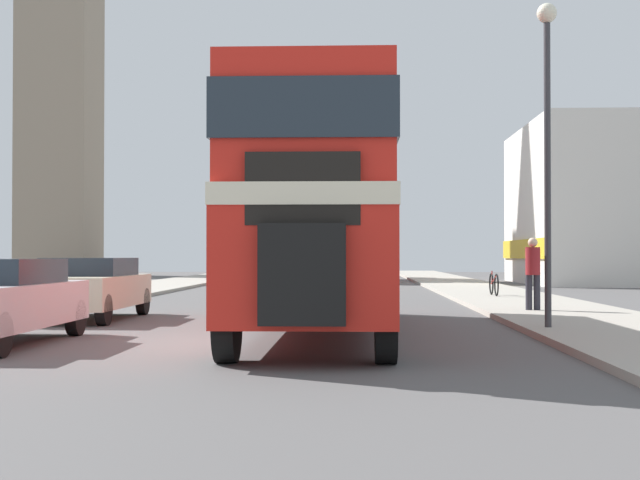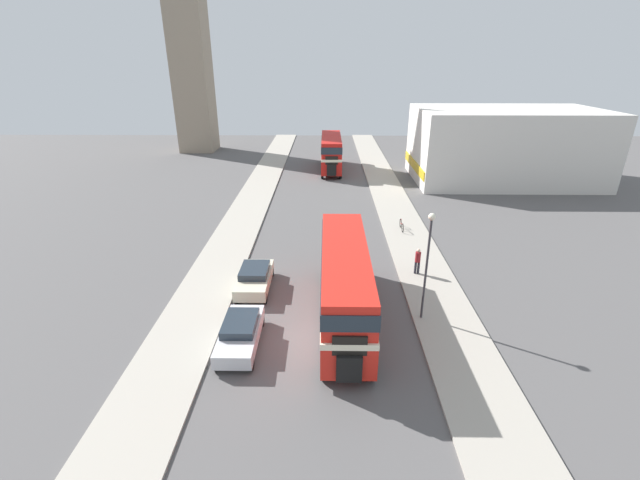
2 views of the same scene
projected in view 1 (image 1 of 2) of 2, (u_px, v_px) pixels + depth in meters
The scene contains 8 objects.
ground_plane at pixel (233, 343), 14.31m from camera, with size 120.00×120.00×0.00m, color #565454.
double_decker_bus at pixel (320, 202), 16.26m from camera, with size 2.38×11.07×4.01m.
bus_distant at pixel (337, 237), 48.92m from camera, with size 2.39×10.09×4.08m.
car_parked_mid at pixel (88, 287), 19.54m from camera, with size 1.84×4.18×1.35m.
pedestrian_walking at pixel (533, 269), 21.03m from camera, with size 0.35×0.35×1.71m.
bicycle_on_pavement at pixel (494, 284), 28.55m from camera, with size 0.05×1.76×0.78m.
street_lamp at pixel (547, 115), 16.07m from camera, with size 0.36×0.36×5.86m.
church_tower at pixel (61, 11), 61.94m from camera, with size 5.07×5.07×36.18m.
Camera 1 is at (1.96, -14.27, 1.42)m, focal length 50.00 mm.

